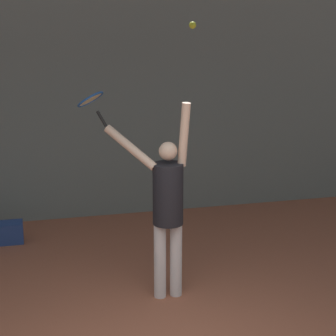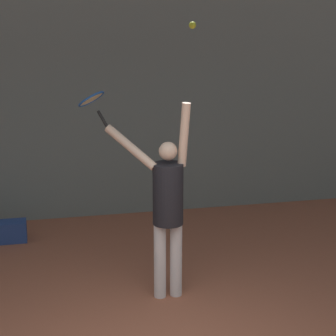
% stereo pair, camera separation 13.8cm
% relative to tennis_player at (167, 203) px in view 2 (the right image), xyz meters
% --- Properties ---
extents(back_wall, '(18.00, 0.10, 5.00)m').
position_rel_tennis_player_xyz_m(back_wall, '(-0.42, 2.81, 1.44)').
color(back_wall, slate).
rests_on(back_wall, ground_plane).
extents(tennis_player, '(0.87, 0.56, 2.12)m').
position_rel_tennis_player_xyz_m(tennis_player, '(0.00, 0.00, 0.00)').
color(tennis_player, white).
rests_on(tennis_player, ground_plane).
extents(tennis_racket, '(0.40, 0.41, 0.39)m').
position_rel_tennis_player_xyz_m(tennis_racket, '(-0.71, 0.45, 1.04)').
color(tennis_racket, black).
extents(tennis_ball, '(0.07, 0.07, 0.07)m').
position_rel_tennis_player_xyz_m(tennis_ball, '(0.23, -0.12, 1.82)').
color(tennis_ball, '#CCDB2D').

